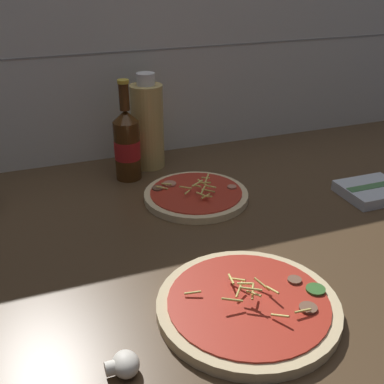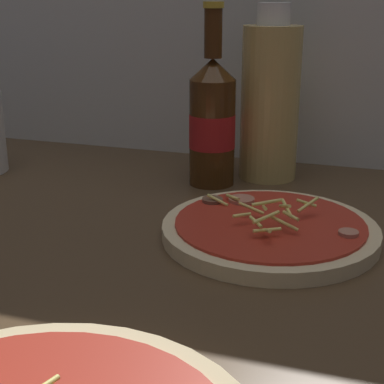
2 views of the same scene
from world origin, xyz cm
name	(u,v)px [view 2 (image 2 of 2)]	position (x,y,z in cm)	size (l,w,h in cm)	color
counter_slab	(301,325)	(0.00, 0.00, 1.25)	(160.00, 90.00, 2.50)	#4C3823
pizza_far	(269,230)	(-5.56, 14.62, 3.42)	(23.18, 23.18, 4.93)	beige
beer_bottle	(212,120)	(-16.79, 30.95, 11.34)	(6.21, 6.21, 24.00)	#47280F
oil_bottle	(270,101)	(-10.10, 36.45, 13.45)	(8.06, 8.06, 23.81)	#D6B766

